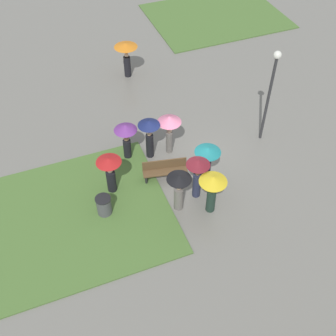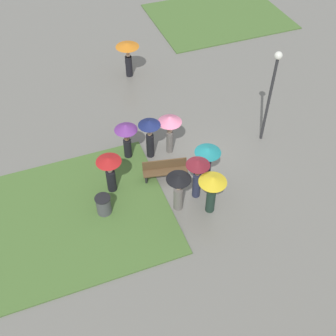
{
  "view_description": "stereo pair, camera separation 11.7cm",
  "coord_description": "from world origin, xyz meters",
  "px_view_note": "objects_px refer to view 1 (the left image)",
  "views": [
    {
      "loc": [
        -5.38,
        -10.87,
        12.72
      ],
      "look_at": [
        -1.25,
        -0.29,
        0.86
      ],
      "focal_mm": 45.0,
      "sensor_mm": 36.0,
      "label": 1
    },
    {
      "loc": [
        -5.27,
        -10.91,
        12.72
      ],
      "look_at": [
        -1.25,
        -0.29,
        0.86
      ],
      "focal_mm": 45.0,
      "sensor_mm": 36.0,
      "label": 2
    }
  ],
  "objects_px": {
    "park_bench": "(165,170)",
    "crowd_person_black": "(179,187)",
    "crowd_person_pink": "(169,125)",
    "crowd_person_maroon": "(198,171)",
    "lamp_post": "(271,86)",
    "lone_walker_far_path": "(126,53)",
    "crowd_person_yellow": "(212,187)",
    "crowd_person_teal": "(207,157)",
    "crowd_person_navy": "(149,132)",
    "crowd_person_purple": "(126,134)",
    "trash_bin": "(104,206)",
    "crowd_person_red": "(110,170)"
  },
  "relations": [
    {
      "from": "trash_bin",
      "to": "crowd_person_black",
      "type": "bearing_deg",
      "value": -15.44
    },
    {
      "from": "lone_walker_far_path",
      "to": "crowd_person_pink",
      "type": "bearing_deg",
      "value": 10.58
    },
    {
      "from": "lamp_post",
      "to": "crowd_person_red",
      "type": "distance_m",
      "value": 7.27
    },
    {
      "from": "crowd_person_purple",
      "to": "crowd_person_navy",
      "type": "bearing_deg",
      "value": 140.63
    },
    {
      "from": "lone_walker_far_path",
      "to": "crowd_person_maroon",
      "type": "bearing_deg",
      "value": 11.27
    },
    {
      "from": "crowd_person_purple",
      "to": "crowd_person_pink",
      "type": "bearing_deg",
      "value": 146.3
    },
    {
      "from": "crowd_person_pink",
      "to": "park_bench",
      "type": "bearing_deg",
      "value": -103.89
    },
    {
      "from": "lamp_post",
      "to": "crowd_person_yellow",
      "type": "relative_size",
      "value": 2.38
    },
    {
      "from": "crowd_person_navy",
      "to": "crowd_person_yellow",
      "type": "xyz_separation_m",
      "value": [
        1.14,
        -3.61,
        -0.02
      ]
    },
    {
      "from": "crowd_person_pink",
      "to": "crowd_person_teal",
      "type": "relative_size",
      "value": 1.08
    },
    {
      "from": "crowd_person_purple",
      "to": "crowd_person_red",
      "type": "height_order",
      "value": "crowd_person_purple"
    },
    {
      "from": "lamp_post",
      "to": "crowd_person_red",
      "type": "xyz_separation_m",
      "value": [
        -7.06,
        -0.62,
        -1.63
      ]
    },
    {
      "from": "crowd_person_pink",
      "to": "crowd_person_maroon",
      "type": "distance_m",
      "value": 2.7
    },
    {
      "from": "lamp_post",
      "to": "crowd_person_pink",
      "type": "xyz_separation_m",
      "value": [
        -4.14,
        0.66,
        -1.32
      ]
    },
    {
      "from": "crowd_person_maroon",
      "to": "crowd_person_teal",
      "type": "height_order",
      "value": "crowd_person_maroon"
    },
    {
      "from": "crowd_person_purple",
      "to": "crowd_person_yellow",
      "type": "distance_m",
      "value": 4.38
    },
    {
      "from": "crowd_person_teal",
      "to": "crowd_person_yellow",
      "type": "xyz_separation_m",
      "value": [
        -0.47,
        -1.46,
        0.02
      ]
    },
    {
      "from": "crowd_person_maroon",
      "to": "park_bench",
      "type": "bearing_deg",
      "value": 96.96
    },
    {
      "from": "crowd_person_yellow",
      "to": "lone_walker_far_path",
      "type": "height_order",
      "value": "lone_walker_far_path"
    },
    {
      "from": "lone_walker_far_path",
      "to": "crowd_person_black",
      "type": "bearing_deg",
      "value": 5.8
    },
    {
      "from": "lamp_post",
      "to": "lone_walker_far_path",
      "type": "relative_size",
      "value": 2.31
    },
    {
      "from": "trash_bin",
      "to": "lone_walker_far_path",
      "type": "relative_size",
      "value": 0.46
    },
    {
      "from": "trash_bin",
      "to": "crowd_person_teal",
      "type": "xyz_separation_m",
      "value": [
        4.26,
        0.17,
        0.86
      ]
    },
    {
      "from": "park_bench",
      "to": "crowd_person_maroon",
      "type": "distance_m",
      "value": 1.77
    },
    {
      "from": "lamp_post",
      "to": "lone_walker_far_path",
      "type": "xyz_separation_m",
      "value": [
        -4.06,
        6.83,
        -1.43
      ]
    },
    {
      "from": "lamp_post",
      "to": "crowd_person_yellow",
      "type": "height_order",
      "value": "lamp_post"
    },
    {
      "from": "trash_bin",
      "to": "crowd_person_black",
      "type": "distance_m",
      "value": 2.9
    },
    {
      "from": "park_bench",
      "to": "lone_walker_far_path",
      "type": "xyz_separation_m",
      "value": [
        0.81,
        7.56,
        0.9
      ]
    },
    {
      "from": "crowd_person_teal",
      "to": "crowd_person_navy",
      "type": "bearing_deg",
      "value": 155.29
    },
    {
      "from": "trash_bin",
      "to": "crowd_person_maroon",
      "type": "height_order",
      "value": "crowd_person_maroon"
    },
    {
      "from": "crowd_person_red",
      "to": "crowd_person_black",
      "type": "bearing_deg",
      "value": 14.14
    },
    {
      "from": "park_bench",
      "to": "crowd_person_yellow",
      "type": "bearing_deg",
      "value": -53.23
    },
    {
      "from": "crowd_person_maroon",
      "to": "crowd_person_black",
      "type": "xyz_separation_m",
      "value": [
        -0.88,
        -0.32,
        -0.15
      ]
    },
    {
      "from": "lamp_post",
      "to": "crowd_person_pink",
      "type": "relative_size",
      "value": 2.26
    },
    {
      "from": "crowd_person_yellow",
      "to": "lamp_post",
      "type": "bearing_deg",
      "value": 179.34
    },
    {
      "from": "lamp_post",
      "to": "crowd_person_black",
      "type": "xyz_separation_m",
      "value": [
        -4.95,
        -2.36,
        -1.61
      ]
    },
    {
      "from": "crowd_person_yellow",
      "to": "crowd_person_navy",
      "type": "bearing_deg",
      "value": -110.04
    },
    {
      "from": "lamp_post",
      "to": "trash_bin",
      "type": "distance_m",
      "value": 8.17
    },
    {
      "from": "park_bench",
      "to": "lone_walker_far_path",
      "type": "height_order",
      "value": "lone_walker_far_path"
    },
    {
      "from": "crowd_person_pink",
      "to": "crowd_person_black",
      "type": "relative_size",
      "value": 1.07
    },
    {
      "from": "crowd_person_black",
      "to": "crowd_person_red",
      "type": "bearing_deg",
      "value": -109.68
    },
    {
      "from": "lamp_post",
      "to": "crowd_person_yellow",
      "type": "bearing_deg",
      "value": -143.1
    },
    {
      "from": "crowd_person_red",
      "to": "crowd_person_navy",
      "type": "bearing_deg",
      "value": 86.47
    },
    {
      "from": "crowd_person_maroon",
      "to": "crowd_person_teal",
      "type": "bearing_deg",
      "value": 16.91
    },
    {
      "from": "park_bench",
      "to": "crowd_person_black",
      "type": "relative_size",
      "value": 1.01
    },
    {
      "from": "crowd_person_navy",
      "to": "trash_bin",
      "type": "bearing_deg",
      "value": -47.6
    },
    {
      "from": "lamp_post",
      "to": "crowd_person_purple",
      "type": "relative_size",
      "value": 2.42
    },
    {
      "from": "crowd_person_black",
      "to": "crowd_person_maroon",
      "type": "bearing_deg",
      "value": 129.65
    },
    {
      "from": "crowd_person_maroon",
      "to": "crowd_person_teal",
      "type": "relative_size",
      "value": 1.08
    },
    {
      "from": "park_bench",
      "to": "lamp_post",
      "type": "height_order",
      "value": "lamp_post"
    }
  ]
}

